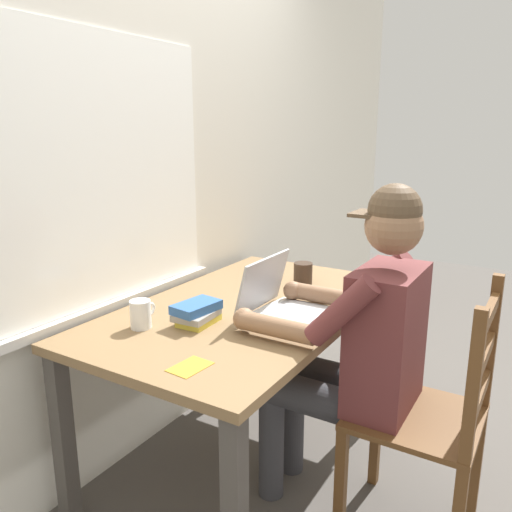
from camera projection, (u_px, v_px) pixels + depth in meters
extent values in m
plane|color=#56514C|center=(248.00, 457.00, 2.28)|extent=(8.00, 8.00, 0.00)
cube|color=silver|center=(150.00, 159.00, 2.22)|extent=(6.00, 0.04, 2.60)
cube|color=white|center=(93.00, 172.00, 1.93)|extent=(1.23, 0.01, 1.04)
cube|color=beige|center=(105.00, 307.00, 2.06)|extent=(1.29, 0.06, 0.04)
cube|color=olive|center=(248.00, 309.00, 2.11)|extent=(1.43, 0.84, 0.03)
cube|color=#4C4742|center=(380.00, 351.00, 2.56)|extent=(0.06, 0.06, 0.69)
cube|color=#4C4742|center=(63.00, 440.00, 1.83)|extent=(0.06, 0.06, 0.69)
cube|color=#4C4742|center=(255.00, 323.00, 2.93)|extent=(0.06, 0.06, 0.69)
cube|color=brown|center=(386.00, 339.00, 1.76)|extent=(0.34, 0.20, 0.50)
sphere|color=#936B4C|center=(394.00, 226.00, 1.66)|extent=(0.19, 0.19, 0.19)
sphere|color=brown|center=(395.00, 210.00, 1.65)|extent=(0.17, 0.17, 0.17)
cube|color=brown|center=(369.00, 214.00, 1.69)|extent=(0.13, 0.10, 0.01)
cylinder|color=#38383D|center=(320.00, 400.00, 1.84)|extent=(0.13, 0.40, 0.13)
cylinder|color=#38383D|center=(339.00, 380.00, 1.99)|extent=(0.13, 0.40, 0.13)
cylinder|color=#38383D|center=(271.00, 441.00, 2.00)|extent=(0.10, 0.10, 0.48)
cylinder|color=#38383D|center=(292.00, 419.00, 2.15)|extent=(0.10, 0.10, 0.48)
cylinder|color=brown|center=(342.00, 311.00, 1.60)|extent=(0.10, 0.25, 0.26)
cylinder|color=#936B4C|center=(277.00, 327.00, 1.74)|extent=(0.07, 0.28, 0.07)
sphere|color=#936B4C|center=(244.00, 319.00, 1.82)|extent=(0.08, 0.08, 0.08)
cylinder|color=brown|center=(381.00, 280.00, 1.93)|extent=(0.10, 0.25, 0.26)
cylinder|color=#936B4C|center=(325.00, 295.00, 2.07)|extent=(0.07, 0.28, 0.07)
sphere|color=#936B4C|center=(293.00, 291.00, 2.13)|extent=(0.08, 0.08, 0.08)
cube|color=brown|center=(416.00, 416.00, 1.76)|extent=(0.42, 0.42, 0.02)
cube|color=brown|center=(376.00, 433.00, 2.07)|extent=(0.04, 0.04, 0.46)
cube|color=brown|center=(340.00, 488.00, 1.75)|extent=(0.04, 0.04, 0.46)
cube|color=brown|center=(476.00, 464.00, 1.88)|extent=(0.04, 0.04, 0.46)
cube|color=brown|center=(491.00, 341.00, 1.76)|extent=(0.04, 0.04, 0.48)
cube|color=brown|center=(473.00, 388.00, 1.44)|extent=(0.04, 0.04, 0.48)
cube|color=brown|center=(479.00, 397.00, 1.63)|extent=(0.36, 0.02, 0.04)
cube|color=brown|center=(484.00, 356.00, 1.60)|extent=(0.36, 0.02, 0.04)
cube|color=brown|center=(489.00, 314.00, 1.56)|extent=(0.36, 0.02, 0.04)
cube|color=#ADAFB2|center=(294.00, 317.00, 1.95)|extent=(0.33, 0.23, 0.02)
cube|color=silver|center=(295.00, 315.00, 1.95)|extent=(0.29, 0.17, 0.00)
cube|color=#ADAFB2|center=(263.00, 283.00, 2.00)|extent=(0.33, 0.06, 0.22)
cube|color=#4C515B|center=(263.00, 283.00, 2.00)|extent=(0.29, 0.05, 0.18)
ellipsoid|color=#ADAFB2|center=(321.00, 297.00, 2.15)|extent=(0.06, 0.10, 0.03)
cylinder|color=white|center=(141.00, 314.00, 1.86)|extent=(0.08, 0.08, 0.10)
torus|color=white|center=(150.00, 309.00, 1.90)|extent=(0.05, 0.01, 0.05)
cylinder|color=#38281E|center=(303.00, 273.00, 2.38)|extent=(0.09, 0.09, 0.10)
torus|color=#38281E|center=(308.00, 270.00, 2.43)|extent=(0.05, 0.01, 0.05)
cube|color=gold|center=(199.00, 320.00, 1.91)|extent=(0.16, 0.11, 0.02)
cube|color=gray|center=(196.00, 315.00, 1.90)|extent=(0.17, 0.14, 0.02)
cube|color=#2D5B9E|center=(196.00, 307.00, 1.90)|extent=(0.19, 0.13, 0.03)
cube|color=white|center=(287.00, 310.00, 2.03)|extent=(0.25, 0.21, 0.01)
cube|color=gold|center=(190.00, 367.00, 1.56)|extent=(0.14, 0.10, 0.00)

